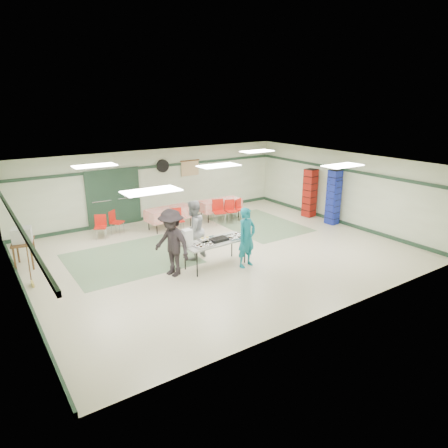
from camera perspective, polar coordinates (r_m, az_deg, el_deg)
floor at (r=12.41m, az=-0.71°, el=-3.97°), size 11.00×11.00×0.00m
ceiling at (r=11.70m, az=-0.76°, el=8.43°), size 11.00×11.00×0.00m
wall_back at (r=15.84m, az=-9.71°, el=5.61°), size 11.00×0.00×11.00m
wall_front at (r=8.76m, az=15.63°, el=-4.54°), size 11.00×0.00×11.00m
wall_left at (r=10.22m, az=-27.54°, el=-2.76°), size 0.00×9.00×9.00m
wall_right at (r=15.60m, az=16.51°, el=4.96°), size 0.00×9.00×9.00m
trim_back at (r=15.69m, az=-9.80°, el=8.10°), size 11.00×0.06×0.10m
baseboard_back at (r=16.13m, az=-9.44°, el=1.11°), size 11.00×0.06×0.12m
trim_left at (r=10.03m, az=-27.93°, el=1.03°), size 0.06×9.00×0.10m
baseboard_left at (r=10.70m, az=-26.41°, el=-9.24°), size 0.06×9.00×0.12m
trim_right at (r=15.45m, az=16.66°, el=7.48°), size 0.06×9.00×0.10m
baseboard_right at (r=15.89m, az=16.04°, el=0.40°), size 0.06×9.00×0.12m
green_patch_a at (r=12.21m, az=-13.24°, el=-4.82°), size 3.50×3.00×0.01m
green_patch_b at (r=15.12m, az=5.07°, el=-0.06°), size 2.50×3.50×0.01m
double_door_left at (r=15.11m, az=-17.17°, el=3.34°), size 0.90×0.06×2.10m
double_door_right at (r=15.40m, az=-13.80°, el=3.87°), size 0.90×0.06×2.10m
door_frame at (r=15.23m, az=-15.46°, el=3.59°), size 2.00×0.03×2.15m
wall_fan at (r=15.79m, az=-8.75°, el=8.20°), size 0.50×0.10×0.50m
scroll_banner at (r=16.36m, az=-4.89°, el=7.95°), size 0.80×0.02×0.60m
serving_table at (r=11.12m, az=-1.23°, el=-2.62°), size 1.92×0.86×0.76m
sheet_tray_right at (r=11.39m, az=1.57°, el=-1.85°), size 0.65×0.50×0.02m
sheet_tray_mid at (r=11.13m, az=-2.13°, el=-2.31°), size 0.59×0.46×0.02m
sheet_tray_left at (r=10.75m, az=-2.97°, el=-3.06°), size 0.58×0.45×0.02m
baking_pan at (r=11.10m, az=-0.73°, el=-2.20°), size 0.51×0.33×0.08m
foam_box_stack at (r=10.72m, az=-5.29°, el=-1.96°), size 0.26×0.24×0.45m
volunteer_teal at (r=11.11m, az=3.26°, el=-1.93°), size 0.68×0.51×1.70m
volunteer_grey at (r=11.64m, az=-4.45°, el=-0.88°), size 1.02×0.89×1.77m
volunteer_dark at (r=10.59m, az=-7.46°, el=-2.68°), size 1.00×1.33×1.83m
dining_table_a at (r=15.67m, az=-0.57°, el=2.80°), size 1.69×0.80×0.77m
dining_table_b at (r=14.62m, az=-7.80°, el=1.56°), size 1.78×0.93×0.77m
chair_a at (r=15.28m, az=0.92°, el=2.24°), size 0.48×0.48×0.86m
chair_b at (r=14.98m, az=-0.78°, el=2.13°), size 0.54×0.54×0.94m
chair_c at (r=15.54m, az=2.35°, el=2.42°), size 0.51×0.51×0.83m
chair_d at (r=14.14m, az=-6.75°, el=0.89°), size 0.46×0.46×0.87m
chair_loose_a at (r=14.37m, az=-15.33°, el=0.57°), size 0.55×0.55×0.84m
chair_loose_b at (r=14.05m, az=-17.23°, el=-0.04°), size 0.50×0.50×0.82m
crate_stack_blue_a at (r=15.47m, az=15.42°, el=3.01°), size 0.41×0.41×1.68m
crate_stack_red at (r=16.25m, az=12.16°, el=4.35°), size 0.46×0.46×1.91m
crate_stack_blue_b at (r=15.45m, az=15.36°, el=3.70°), size 0.40×0.40×2.05m
printer_table at (r=12.50m, az=-26.76°, el=-2.68°), size 0.73×0.95×0.74m
office_printer at (r=12.35m, az=-26.92°, el=-1.40°), size 0.59×0.54×0.40m
broom at (r=11.09m, az=-26.20°, el=-4.35°), size 0.08×0.23×1.45m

